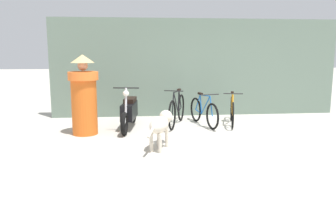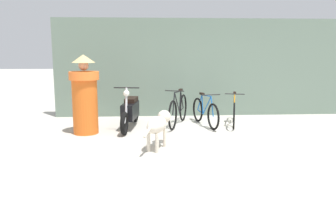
{
  "view_description": "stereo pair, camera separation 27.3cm",
  "coord_description": "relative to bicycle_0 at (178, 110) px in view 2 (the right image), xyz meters",
  "views": [
    {
      "loc": [
        -1.74,
        -6.08,
        1.81
      ],
      "look_at": [
        -1.04,
        1.0,
        0.65
      ],
      "focal_mm": 35.0,
      "sensor_mm": 36.0,
      "label": 1
    },
    {
      "loc": [
        -1.47,
        -6.1,
        1.81
      ],
      "look_at": [
        -1.04,
        1.0,
        0.65
      ],
      "focal_mm": 35.0,
      "sensor_mm": 36.0,
      "label": 2
    }
  ],
  "objects": [
    {
      "name": "stray_dog",
      "position": [
        -0.55,
        -1.95,
        0.09
      ],
      "size": [
        0.59,
        1.1,
        0.68
      ],
      "rotation": [
        0.0,
        0.0,
        1.16
      ],
      "color": "beige",
      "rests_on": "ground"
    },
    {
      "name": "bicycle_1",
      "position": [
        0.66,
        -0.08,
        -0.04
      ],
      "size": [
        0.51,
        1.57,
        0.82
      ],
      "rotation": [
        0.0,
        0.0,
        -1.34
      ],
      "color": "black",
      "rests_on": "ground"
    },
    {
      "name": "bicycle_0",
      "position": [
        0.0,
        0.0,
        0.0
      ],
      "size": [
        0.66,
        1.71,
        0.91
      ],
      "rotation": [
        0.0,
        0.0,
        -1.9
      ],
      "color": "black",
      "rests_on": "ground"
    },
    {
      "name": "ground_plane",
      "position": [
        0.73,
        -1.87,
        -0.38
      ],
      "size": [
        60.0,
        60.0,
        0.0
      ],
      "primitive_type": "plane",
      "color": "#B7B2A5"
    },
    {
      "name": "bicycle_2",
      "position": [
        1.4,
        -0.03,
        -0.03
      ],
      "size": [
        0.54,
        1.59,
        0.83
      ],
      "rotation": [
        0.0,
        0.0,
        -1.83
      ],
      "color": "black",
      "rests_on": "ground"
    },
    {
      "name": "shop_wall_back",
      "position": [
        0.73,
        1.29,
        0.99
      ],
      "size": [
        8.13,
        0.2,
        2.73
      ],
      "color": "slate",
      "rests_on": "ground"
    },
    {
      "name": "motorcycle",
      "position": [
        -1.17,
        -0.25,
        0.03
      ],
      "size": [
        0.58,
        1.89,
        1.03
      ],
      "rotation": [
        0.0,
        0.0,
        -1.71
      ],
      "color": "black",
      "rests_on": "ground"
    },
    {
      "name": "person_in_robes",
      "position": [
        -2.14,
        -0.7,
        0.5
      ],
      "size": [
        0.88,
        0.88,
        1.75
      ],
      "rotation": [
        0.0,
        0.0,
        3.62
      ],
      "color": "orange",
      "rests_on": "ground"
    }
  ]
}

